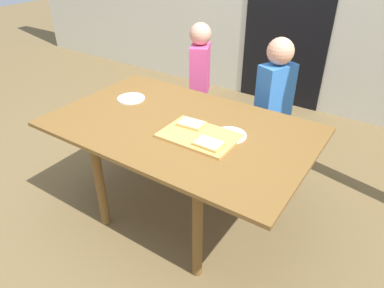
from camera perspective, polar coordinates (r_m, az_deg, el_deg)
The scene contains 10 objects.
ground_plane at distance 2.49m, azimuth -1.67°, elevation -10.94°, with size 16.00×16.00×0.00m, color brown.
house_door at distance 3.85m, azimuth 15.44°, elevation 20.40°, with size 0.90×0.02×2.00m, color black.
dining_table at distance 2.13m, azimuth -1.92°, elevation 1.23°, with size 1.56×0.97×0.69m.
cutting_board at distance 1.96m, azimuth 1.19°, elevation 1.33°, with size 0.42×0.29×0.02m, color tan.
pizza_slice_near_right at distance 1.86m, azimuth 2.72°, elevation 0.09°, with size 0.15×0.11×0.02m.
pizza_slice_far_left at distance 2.05m, azimuth -0.07°, elevation 3.32°, with size 0.16×0.12×0.02m.
plate_white_left at distance 2.45m, azimuth -9.83°, elevation 7.28°, with size 0.19×0.19×0.01m, color white.
plate_white_right at distance 1.98m, azimuth 6.14°, elevation 1.44°, with size 0.19×0.19×0.01m, color white.
child_left at distance 2.94m, azimuth 1.29°, elevation 10.37°, with size 0.23×0.28×1.08m.
child_right at distance 2.54m, azimuth 13.07°, elevation 6.45°, with size 0.22×0.28×1.09m.
Camera 1 is at (1.08, -1.48, 1.69)m, focal length 32.94 mm.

